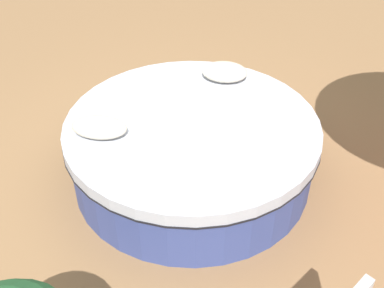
{
  "coord_description": "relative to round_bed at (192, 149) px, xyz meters",
  "views": [
    {
      "loc": [
        0.6,
        -3.52,
        3.18
      ],
      "look_at": [
        0.0,
        0.0,
        0.39
      ],
      "focal_mm": 43.93,
      "sensor_mm": 36.0,
      "label": 1
    }
  ],
  "objects": [
    {
      "name": "throw_pillow_1",
      "position": [
        -0.78,
        -0.32,
        0.4
      ],
      "size": [
        0.51,
        0.3,
        0.16
      ],
      "primitive_type": "ellipsoid",
      "color": "beige",
      "rests_on": "round_bed"
    },
    {
      "name": "throw_pillow_0",
      "position": [
        0.2,
        0.84,
        0.4
      ],
      "size": [
        0.48,
        0.36,
        0.17
      ],
      "primitive_type": "ellipsoid",
      "color": "beige",
      "rests_on": "round_bed"
    },
    {
      "name": "ground_plane",
      "position": [
        0.0,
        0.0,
        -0.33
      ],
      "size": [
        16.0,
        16.0,
        0.0
      ],
      "primitive_type": "plane",
      "color": "olive"
    },
    {
      "name": "round_bed",
      "position": [
        0.0,
        0.0,
        0.0
      ],
      "size": [
        2.41,
        2.41,
        0.65
      ],
      "color": "#38478C",
      "rests_on": "ground_plane"
    }
  ]
}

